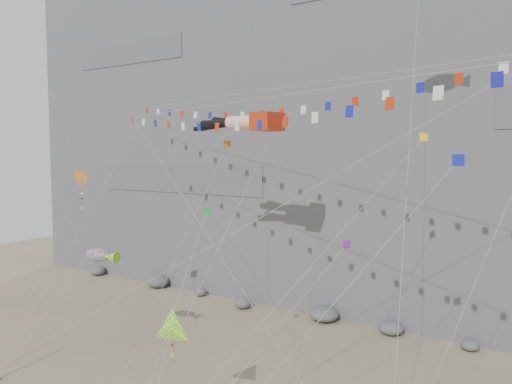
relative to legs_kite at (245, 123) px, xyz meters
The scene contains 13 objects.
cliff 26.73m from the legs_kite, 87.12° to the left, with size 80.00×28.00×50.00m, color slate.
talus_boulders 19.35m from the legs_kite, 83.00° to the left, with size 60.00×3.00×1.20m, color slate, non-canonical shape.
legs_kite is the anchor object (origin of this frame).
flag_banner_upper 3.13m from the legs_kite, 61.16° to the left, with size 35.03×17.14×26.82m.
flag_banner_lower 5.43m from the legs_kite, 53.80° to the right, with size 32.17×12.18×21.13m.
harlequin_kite 13.09m from the legs_kite, 157.51° to the right, with size 3.29×6.29×14.19m.
fish_windsock 13.81m from the legs_kite, 144.60° to the right, with size 5.47×6.03×9.89m.
delta_kite 15.68m from the legs_kite, 74.29° to the right, with size 2.64×5.03×7.93m.
small_kite_a 4.48m from the legs_kite, 145.27° to the left, with size 2.91×15.38×21.38m.
small_kite_b 11.56m from the legs_kite, 15.87° to the right, with size 5.70×9.60×14.02m.
small_kite_c 8.71m from the legs_kite, 76.15° to the right, with size 1.05×6.91×12.97m.
small_kite_d 11.87m from the legs_kite, ahead, with size 9.70×15.10×23.15m.
small_kite_e 15.87m from the legs_kite, 18.71° to the right, with size 10.77×7.32×18.82m.
Camera 1 is at (18.33, -22.16, 14.81)m, focal length 35.00 mm.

